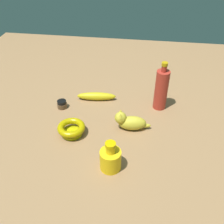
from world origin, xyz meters
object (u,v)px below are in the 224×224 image
object	(u,v)px
cat_figurine	(130,122)
banana	(96,96)
nail_polish_jar	(62,104)
bottle_short	(111,159)
bottle_tall	(161,89)
bowl	(71,128)

from	to	relation	value
cat_figurine	banana	xyz separation A→B (m)	(-0.20, -0.18, -0.02)
nail_polish_jar	banana	world-z (taller)	banana
bottle_short	banana	world-z (taller)	bottle_short
bottle_short	bottle_tall	distance (m)	0.45
cat_figurine	nail_polish_jar	size ratio (longest dim) A/B	3.38
nail_polish_jar	bowl	bearing A→B (deg)	28.63
bottle_short	bowl	world-z (taller)	bottle_short
cat_figurine	banana	distance (m)	0.27
bottle_short	bottle_tall	xyz separation A→B (m)	(-0.40, 0.18, 0.06)
bottle_short	banana	size ratio (longest dim) A/B	0.64
nail_polish_jar	bottle_short	bearing A→B (deg)	40.54
bottle_tall	bowl	distance (m)	0.45
bowl	banana	xyz separation A→B (m)	(-0.27, 0.06, -0.01)
bottle_short	nail_polish_jar	distance (m)	0.44
bottle_tall	nail_polish_jar	distance (m)	0.48
bottle_short	cat_figurine	bearing A→B (deg)	167.79
nail_polish_jar	bowl	size ratio (longest dim) A/B	0.40
bowl	banana	distance (m)	0.27
cat_figurine	bottle_short	bearing A→B (deg)	-12.21
banana	bowl	bearing A→B (deg)	-108.13
bowl	banana	size ratio (longest dim) A/B	0.60
bottle_tall	cat_figurine	bearing A→B (deg)	-35.67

